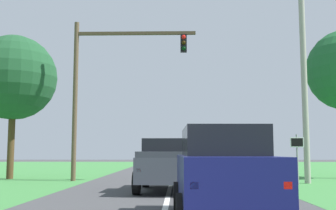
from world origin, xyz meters
TOP-DOWN VIEW (x-y plane):
  - ground_plane at (0.00, 10.23)m, footprint 120.00×120.00m
  - red_suv_near at (1.30, 5.87)m, footprint 2.19×4.55m
  - pickup_truck_lead at (-0.03, 12.40)m, footprint 2.38×4.88m
  - traffic_light at (-3.41, 17.62)m, footprint 6.27×0.40m
  - keep_moving_sign at (5.58, 15.26)m, footprint 0.60×0.09m
  - utility_pole_right at (6.31, 16.29)m, footprint 0.28×0.28m
  - extra_tree_1 at (-8.70, 19.10)m, footprint 4.66×4.66m

SIDE VIEW (x-z plane):
  - ground_plane at x=0.00m, z-range 0.00..0.00m
  - pickup_truck_lead at x=-0.03m, z-range 0.02..1.95m
  - red_suv_near at x=1.30m, z-range 0.05..2.05m
  - keep_moving_sign at x=5.58m, z-range 0.32..2.53m
  - utility_pole_right at x=6.31m, z-range 0.00..9.16m
  - traffic_light at x=-3.41m, z-range 1.18..9.31m
  - extra_tree_1 at x=-8.70m, z-range 1.57..9.42m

